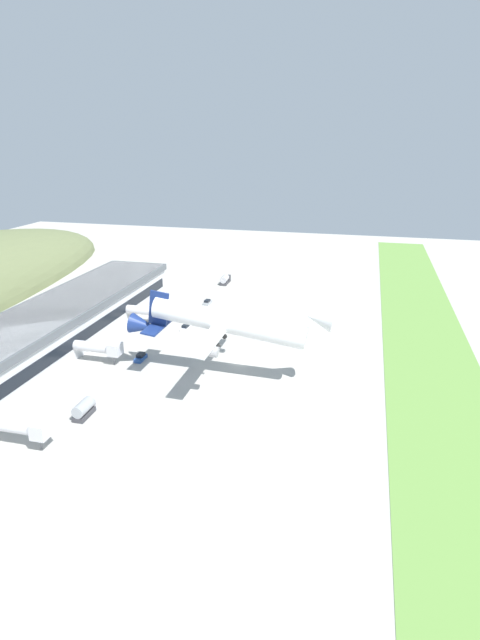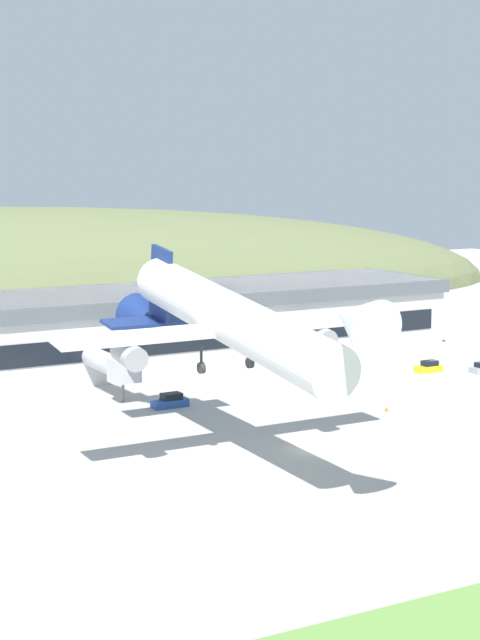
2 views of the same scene
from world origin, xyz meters
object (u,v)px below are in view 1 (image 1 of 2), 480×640
Objects in this scene: jetway_1 at (100,348)px; service_car_2 at (141,357)px; jetway_0 at (12,425)px; jetway_2 at (151,311)px; service_car_0 at (189,307)px; service_car_1 at (207,302)px; fuel_truck at (87,407)px; traffic_cone_0 at (219,334)px; box_truck at (225,279)px; cargo_airplane at (224,323)px; service_car_3 at (186,328)px; terminal_building at (35,336)px.

service_car_2 is at bearing -66.17° from jetway_1.
jetway_0 and jetway_2 have the same top height.
service_car_1 is at bearing -33.13° from service_car_0.
jetway_0 is at bearing 151.60° from fuel_truck.
service_car_0 is (79.87, -4.62, -3.34)m from jetway_0.
jetway_0 reaches higher than traffic_cone_0.
fuel_truck is (-66.96, -2.36, 0.92)m from service_car_0.
box_truck is (72.51, -1.42, 0.87)m from service_car_2.
fuel_truck is 98.98m from box_truck.
service_car_1 is (51.66, 20.69, -13.09)m from cargo_airplane.
jetway_0 is 28.58× the size of traffic_cone_0.
service_car_3 is at bearing 35.49° from cargo_airplane.
jetway_1 is at bearing 154.79° from service_car_3.
cargo_airplane is 81.12m from box_truck.
terminal_building is 40.73m from service_car_3.
service_car_0 is 40.54m from service_car_2.
jetway_1 is 34.06m from traffic_cone_0.
service_car_3 is at bearing 82.64° from traffic_cone_0.
service_car_1 is 25.59m from box_truck.
service_car_3 is at bearing -25.21° from jetway_1.
jetway_0 is 86.84m from service_car_1.
box_truck reaches higher than service_car_3.
jetway_0 is 35.63m from jetway_1.
jetway_0 is 46.56m from cargo_airplane.
box_truck is at bearing -7.52° from jetway_1.
fuel_truck is at bearing -157.80° from jetway_1.
cargo_airplane is at bearing -46.01° from fuel_truck.
service_car_0 is (45.96, -23.60, -5.45)m from terminal_building.
jetway_1 reaches higher than box_truck.
service_car_3 is at bearing -176.97° from service_car_1.
service_car_0 is (45.20, 24.91, -13.04)m from cargo_airplane.
service_car_3 is 49.08m from fuel_truck.
service_car_3 reaches higher than service_car_1.
service_car_3 is (-17.99, -5.51, 0.03)m from service_car_0.
cargo_airplane reaches higher than jetway_0.
jetway_2 is 23.67× the size of traffic_cone_0.
terminal_building reaches higher than jetway_2.
traffic_cone_0 is (-19.35, -15.98, -0.37)m from service_car_0.
service_car_2 reaches higher than service_car_3.
service_car_2 is 26.49m from fuel_truck.
terminal_building is 38.91m from jetway_0.
jetway_2 is at bearing 168.97° from box_truck.
traffic_cone_0 is at bearing -15.96° from fuel_truck.
traffic_cone_0 is at bearing -97.36° from service_car_3.
service_car_0 is at bearing 2.49° from service_car_2.
jetway_2 is at bearing -1.53° from jetway_1.
service_car_2 is 22.81m from service_car_3.
jetway_0 is at bearing 176.69° from service_car_0.
service_car_2 is (-46.96, 2.45, 0.10)m from service_car_1.
service_car_0 is at bearing 39.56° from traffic_cone_0.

